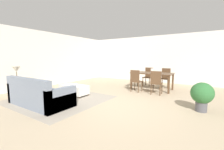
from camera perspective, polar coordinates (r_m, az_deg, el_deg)
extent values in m
plane|color=tan|center=(4.53, 1.23, -11.49)|extent=(10.80, 10.80, 0.00)
cube|color=silver|center=(8.96, 18.36, 5.92)|extent=(9.00, 0.12, 2.70)
cube|color=silver|center=(7.94, -25.61, 5.55)|extent=(0.12, 11.00, 2.70)
cube|color=gray|center=(5.42, -19.77, -8.80)|extent=(3.00, 2.80, 0.01)
cube|color=slate|center=(5.00, -25.97, -7.93)|extent=(2.07, 0.95, 0.42)
cube|color=slate|center=(4.73, -30.31, -3.65)|extent=(2.07, 0.16, 0.44)
cube|color=slate|center=(5.81, -31.00, -5.23)|extent=(0.14, 0.95, 0.62)
cube|color=slate|center=(4.20, -19.07, -8.93)|extent=(0.14, 0.95, 0.62)
cube|color=beige|center=(5.21, -29.61, -3.00)|extent=(0.40, 0.13, 0.40)
cube|color=silver|center=(4.51, -25.11, -4.49)|extent=(0.34, 0.10, 0.34)
cube|color=silver|center=(5.79, -14.61, -5.39)|extent=(1.11, 0.56, 0.33)
cylinder|color=#513823|center=(6.35, -16.12, -6.19)|extent=(0.05, 0.05, 0.06)
cylinder|color=#513823|center=(5.64, -9.31, -7.61)|extent=(0.05, 0.05, 0.06)
cylinder|color=#513823|center=(6.06, -19.43, -6.90)|extent=(0.05, 0.05, 0.06)
cylinder|color=#513823|center=(5.32, -12.67, -8.56)|extent=(0.05, 0.05, 0.06)
cube|color=olive|center=(6.08, -33.03, -2.26)|extent=(0.40, 0.40, 0.03)
cylinder|color=olive|center=(6.35, -32.09, -4.60)|extent=(0.04, 0.04, 0.57)
cylinder|color=olive|center=(6.05, -30.71, -5.04)|extent=(0.04, 0.04, 0.57)
cylinder|color=olive|center=(6.22, -34.93, -5.01)|extent=(0.04, 0.04, 0.57)
cylinder|color=olive|center=(5.91, -33.67, -5.48)|extent=(0.04, 0.04, 0.57)
cylinder|color=brown|center=(6.08, -33.04, -2.01)|extent=(0.16, 0.16, 0.02)
cylinder|color=brown|center=(6.06, -33.15, -0.39)|extent=(0.02, 0.02, 0.32)
cone|color=beige|center=(6.04, -33.30, 1.96)|extent=(0.26, 0.26, 0.18)
cube|color=#513823|center=(6.76, 15.31, 0.71)|extent=(1.75, 0.93, 0.04)
cube|color=#513823|center=(7.46, 10.17, -1.57)|extent=(0.07, 0.07, 0.72)
cube|color=#513823|center=(7.00, 22.61, -2.50)|extent=(0.07, 0.07, 0.72)
cube|color=#513823|center=(6.73, 7.51, -2.40)|extent=(0.07, 0.07, 0.72)
cube|color=#513823|center=(6.22, 21.28, -3.54)|extent=(0.07, 0.07, 0.72)
cube|color=#513823|center=(6.24, 9.58, -2.49)|extent=(0.42, 0.42, 0.04)
cube|color=#513823|center=(6.05, 8.87, -0.33)|extent=(0.40, 0.06, 0.47)
cylinder|color=#513823|center=(6.50, 8.87, -4.12)|extent=(0.04, 0.04, 0.41)
cylinder|color=#513823|center=(6.36, 11.60, -4.42)|extent=(0.04, 0.04, 0.41)
cylinder|color=#513823|center=(6.21, 7.43, -4.61)|extent=(0.04, 0.04, 0.41)
cylinder|color=#513823|center=(6.06, 10.27, -4.95)|extent=(0.04, 0.04, 0.41)
cube|color=#513823|center=(5.96, 17.03, -3.13)|extent=(0.42, 0.42, 0.04)
cube|color=#513823|center=(5.75, 16.73, -0.89)|extent=(0.40, 0.06, 0.47)
cylinder|color=#513823|center=(6.20, 15.76, -4.83)|extent=(0.04, 0.04, 0.41)
cylinder|color=#513823|center=(6.13, 18.86, -5.06)|extent=(0.04, 0.04, 0.41)
cylinder|color=#513823|center=(5.87, 14.97, -5.43)|extent=(0.04, 0.04, 0.41)
cylinder|color=#513823|center=(5.80, 18.24, -5.69)|extent=(0.04, 0.04, 0.41)
cube|color=#513823|center=(7.66, 13.68, -0.91)|extent=(0.43, 0.43, 0.04)
cube|color=#513823|center=(7.79, 14.26, 1.09)|extent=(0.40, 0.07, 0.47)
cylinder|color=#513823|center=(7.47, 14.32, -2.86)|extent=(0.04, 0.04, 0.41)
cylinder|color=#513823|center=(7.60, 11.95, -2.63)|extent=(0.04, 0.04, 0.41)
cylinder|color=#513823|center=(7.78, 15.28, -2.51)|extent=(0.04, 0.04, 0.41)
cylinder|color=#513823|center=(7.91, 12.99, -2.30)|extent=(0.04, 0.04, 0.41)
cube|color=#513823|center=(7.40, 19.95, -1.37)|extent=(0.41, 0.41, 0.04)
cube|color=#513823|center=(7.55, 20.35, 0.71)|extent=(0.40, 0.05, 0.47)
cylinder|color=#513823|center=(7.23, 20.86, -3.39)|extent=(0.04, 0.04, 0.41)
cylinder|color=#513823|center=(7.32, 18.26, -3.18)|extent=(0.04, 0.04, 0.41)
cylinder|color=#513823|center=(7.56, 21.44, -3.00)|extent=(0.04, 0.04, 0.41)
cylinder|color=#513823|center=(7.64, 18.95, -2.80)|extent=(0.04, 0.04, 0.41)
cylinder|color=silver|center=(6.73, 15.25, 1.66)|extent=(0.11, 0.11, 0.19)
cube|color=silver|center=(5.89, -14.88, -3.38)|extent=(0.30, 0.26, 0.03)
cylinder|color=#4C4C51|center=(4.61, 31.43, -10.46)|extent=(0.28, 0.28, 0.26)
sphere|color=#2D6633|center=(4.53, 31.71, -5.99)|extent=(0.56, 0.56, 0.56)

